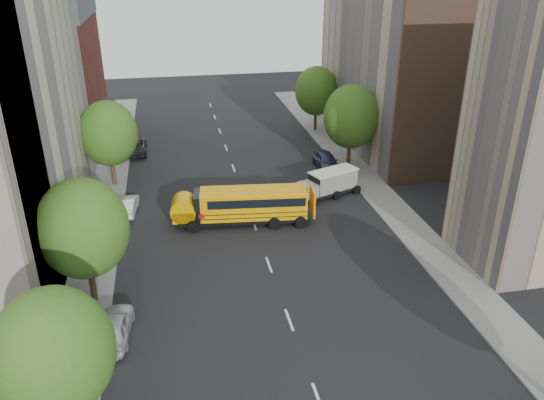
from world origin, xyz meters
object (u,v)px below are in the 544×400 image
object	(u,v)px
street_tree_2	(108,134)
street_tree_4	(351,117)
parked_car_1	(127,205)
safari_truck	(329,183)
street_tree_0	(54,353)
school_bus	(243,204)
parked_car_4	(326,161)
street_tree_5	(316,91)
parked_car_0	(114,327)
street_tree_1	(83,229)
parked_car_2	(134,146)

from	to	relation	value
street_tree_2	street_tree_4	world-z (taller)	street_tree_4
parked_car_1	safari_truck	bearing A→B (deg)	-174.43
parked_car_1	street_tree_0	bearing A→B (deg)	92.10
street_tree_2	school_bus	world-z (taller)	street_tree_2
parked_car_4	street_tree_5	bearing A→B (deg)	78.95
street_tree_5	safari_truck	size ratio (longest dim) A/B	1.35
parked_car_0	safari_truck	bearing A→B (deg)	-131.63
street_tree_4	school_bus	size ratio (longest dim) A/B	0.79
street_tree_1	safari_truck	xyz separation A→B (m)	(18.15, 11.94, -3.76)
street_tree_5	school_bus	xyz separation A→B (m)	(-11.75, -21.59, -3.12)
street_tree_2	street_tree_5	size ratio (longest dim) A/B	1.03
street_tree_4	street_tree_5	xyz separation A→B (m)	(-0.00, 12.00, -0.37)
street_tree_4	parked_car_4	bearing A→B (deg)	177.44
parked_car_4	parked_car_0	bearing A→B (deg)	-130.83
street_tree_4	parked_car_1	distance (m)	21.91
street_tree_0	street_tree_1	bearing A→B (deg)	90.00
street_tree_2	school_bus	xyz separation A→B (m)	(10.25, -9.59, -3.25)
street_tree_0	parked_car_2	size ratio (longest dim) A/B	1.33
school_bus	safari_truck	world-z (taller)	school_bus
safari_truck	parked_car_4	size ratio (longest dim) A/B	1.20
street_tree_1	parked_car_2	world-z (taller)	street_tree_1
parked_car_0	street_tree_0	bearing A→B (deg)	83.07
safari_truck	street_tree_5	bearing A→B (deg)	56.43
street_tree_0	school_bus	size ratio (longest dim) A/B	0.72
parked_car_1	parked_car_2	bearing A→B (deg)	-84.26
street_tree_0	school_bus	world-z (taller)	street_tree_0
school_bus	parked_car_1	size ratio (longest dim) A/B	2.64
parked_car_1	parked_car_2	world-z (taller)	parked_car_2
school_bus	parked_car_0	world-z (taller)	school_bus
street_tree_2	parked_car_2	size ratio (longest dim) A/B	1.39
parked_car_0	parked_car_2	bearing A→B (deg)	-84.54
street_tree_1	parked_car_4	distance (m)	27.15
parked_car_2	parked_car_4	world-z (taller)	parked_car_4
school_bus	parked_car_2	world-z (taller)	school_bus
street_tree_0	parked_car_0	world-z (taller)	street_tree_0
street_tree_4	street_tree_5	distance (m)	12.01
street_tree_0	street_tree_1	distance (m)	10.00
safari_truck	parked_car_0	world-z (taller)	safari_truck
street_tree_2	parked_car_0	distance (m)	22.06
safari_truck	parked_car_2	bearing A→B (deg)	117.75
street_tree_2	safari_truck	size ratio (longest dim) A/B	1.38
street_tree_5	parked_car_1	size ratio (longest dim) A/B	1.94
street_tree_1	parked_car_2	distance (m)	26.73
street_tree_0	parked_car_0	size ratio (longest dim) A/B	1.73
parked_car_0	parked_car_2	size ratio (longest dim) A/B	0.77
street_tree_2	parked_car_0	xyz separation A→B (m)	(1.40, -21.63, -4.10)
street_tree_2	street_tree_4	bearing A→B (deg)	0.00
parked_car_4	parked_car_2	bearing A→B (deg)	155.25
street_tree_0	street_tree_4	world-z (taller)	street_tree_4
parked_car_1	parked_car_2	xyz separation A→B (m)	(0.00, 14.37, 0.13)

